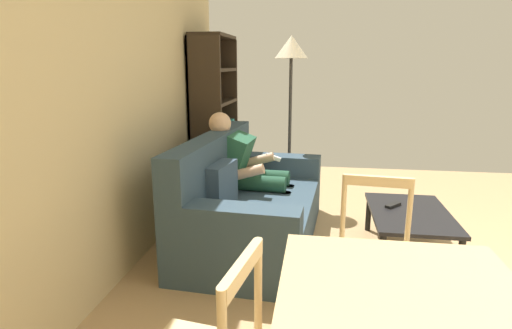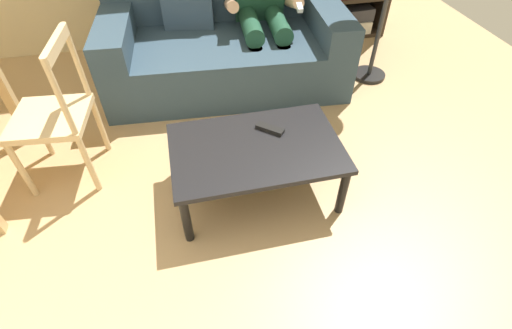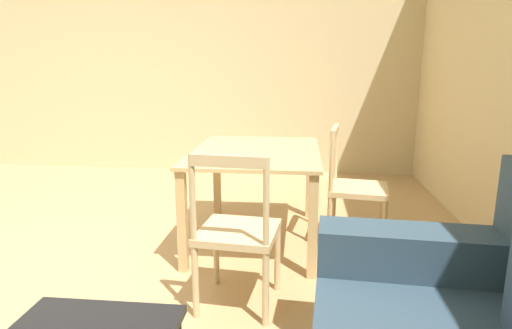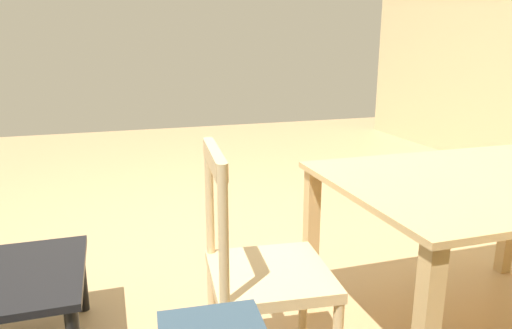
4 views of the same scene
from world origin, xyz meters
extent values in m
cube|color=#D1BC8C|center=(0.00, 3.14, 1.38)|extent=(6.29, 0.12, 2.76)
cube|color=#2D4251|center=(1.27, 2.20, 0.20)|extent=(1.95, 1.12, 0.40)
cube|color=#2D4251|center=(1.30, 2.59, 0.67)|extent=(1.90, 0.33, 0.54)
cube|color=#2D4251|center=(0.45, 2.26, 0.51)|extent=(0.31, 1.00, 0.21)
cube|color=#2D4251|center=(2.09, 2.14, 0.51)|extent=(0.31, 1.00, 0.21)
cube|color=#33475A|center=(1.02, 2.45, 0.58)|extent=(0.42, 0.21, 0.36)
cube|color=#23563D|center=(1.61, 2.48, 0.64)|extent=(0.43, 0.40, 0.56)
sphere|color=#DBAD89|center=(1.62, 2.60, 1.00)|extent=(0.21, 0.21, 0.21)
cylinder|color=#1C4530|center=(1.48, 2.18, 0.47)|extent=(0.18, 0.45, 0.15)
cylinder|color=#DBAD89|center=(1.47, 1.96, 0.20)|extent=(0.11, 0.11, 0.40)
cube|color=black|center=(1.46, 1.88, 0.04)|extent=(0.12, 0.25, 0.08)
cylinder|color=#1C4530|center=(1.70, 2.16, 0.47)|extent=(0.18, 0.45, 0.15)
cylinder|color=#DBAD89|center=(1.69, 1.95, 0.20)|extent=(0.11, 0.11, 0.40)
cube|color=black|center=(1.68, 1.87, 0.04)|extent=(0.12, 0.25, 0.08)
cylinder|color=#DBAD89|center=(1.35, 2.31, 0.60)|extent=(0.11, 0.36, 0.19)
cylinder|color=#DBAD89|center=(1.85, 2.27, 0.60)|extent=(0.11, 0.36, 0.19)
cube|color=white|center=(1.84, 2.11, 0.64)|extent=(0.05, 0.16, 0.08)
cube|color=black|center=(1.23, 0.91, 0.35)|extent=(0.96, 0.63, 0.03)
cylinder|color=black|center=(0.79, 0.64, 0.17)|extent=(0.05, 0.05, 0.33)
cylinder|color=black|center=(1.67, 0.64, 0.17)|extent=(0.05, 0.05, 0.33)
cylinder|color=black|center=(0.79, 1.19, 0.17)|extent=(0.05, 0.05, 0.33)
cylinder|color=black|center=(1.67, 1.19, 0.17)|extent=(0.05, 0.05, 0.33)
cube|color=black|center=(1.34, 1.03, 0.37)|extent=(0.16, 0.15, 0.02)
cube|color=#2D2319|center=(2.11, 2.88, 0.91)|extent=(0.04, 0.36, 1.83)
cube|color=#2D2319|center=(2.98, 2.88, 0.91)|extent=(0.04, 0.36, 1.83)
cube|color=#2D2319|center=(2.54, 3.05, 0.91)|extent=(0.90, 0.02, 1.83)
cube|color=#2D2319|center=(2.54, 2.88, 0.02)|extent=(0.83, 0.36, 0.04)
cube|color=#2D2319|center=(2.54, 2.88, 0.38)|extent=(0.83, 0.36, 0.04)
cube|color=#2D2319|center=(2.54, 2.88, 0.75)|extent=(0.83, 0.36, 0.04)
cube|color=#2D2319|center=(2.54, 2.88, 1.11)|extent=(0.83, 0.36, 0.04)
cube|color=#2D2319|center=(2.54, 2.88, 1.48)|extent=(0.83, 0.36, 0.04)
cube|color=#2D2319|center=(2.54, 2.88, 1.84)|extent=(0.83, 0.36, 0.04)
cube|color=beige|center=(2.51, 2.86, 0.10)|extent=(0.69, 0.31, 0.12)
cube|color=#333338|center=(2.52, 2.86, 0.22)|extent=(0.69, 0.32, 0.12)
cube|color=maroon|center=(2.53, 2.86, 0.46)|extent=(0.69, 0.31, 0.12)
cube|color=#333338|center=(2.51, 2.86, 0.58)|extent=(0.69, 0.31, 0.12)
cube|color=teal|center=(2.52, 2.86, 0.83)|extent=(0.68, 0.29, 0.12)
cube|color=tan|center=(-0.83, 1.35, 0.70)|extent=(1.27, 0.94, 0.02)
cube|color=tan|center=(-0.25, 0.93, 0.34)|extent=(0.06, 0.06, 0.69)
cube|color=tan|center=(-0.25, 1.76, 0.34)|extent=(0.06, 0.06, 0.69)
cylinder|color=#D1B27F|center=(-0.67, 1.90, 0.66)|extent=(0.03, 0.03, 0.46)
cube|color=#D1B27F|center=(-0.86, 1.93, 0.86)|extent=(0.38, 0.09, 0.06)
cube|color=#D1B27F|center=(0.10, 1.35, 0.43)|extent=(0.46, 0.46, 0.04)
cylinder|color=#D1B27F|center=(-0.07, 1.55, 0.21)|extent=(0.04, 0.04, 0.43)
cylinder|color=#D1B27F|center=(-0.11, 1.18, 0.21)|extent=(0.04, 0.04, 0.43)
cylinder|color=#D1B27F|center=(0.31, 1.52, 0.21)|extent=(0.04, 0.04, 0.43)
cylinder|color=#D1B27F|center=(0.27, 1.14, 0.21)|extent=(0.04, 0.04, 0.43)
cylinder|color=#D1B27F|center=(0.31, 1.52, 0.66)|extent=(0.03, 0.03, 0.47)
cylinder|color=#D1B27F|center=(0.27, 1.14, 0.66)|extent=(0.03, 0.03, 0.47)
cube|color=#D1B27F|center=(0.29, 1.33, 0.87)|extent=(0.07, 0.38, 0.06)
cylinder|color=black|center=(2.50, 2.00, 0.01)|extent=(0.28, 0.28, 0.03)
cylinder|color=#333333|center=(2.50, 2.00, 0.80)|extent=(0.04, 0.04, 1.60)
cone|color=beige|center=(2.50, 2.00, 1.72)|extent=(0.36, 0.36, 0.24)
camera|label=1|loc=(-2.13, 1.69, 1.54)|focal=28.95mm
camera|label=2|loc=(0.88, -0.62, 1.74)|focal=26.15mm
camera|label=3|loc=(2.31, 1.68, 1.32)|focal=30.17mm
camera|label=4|loc=(0.61, 2.79, 1.24)|focal=33.00mm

